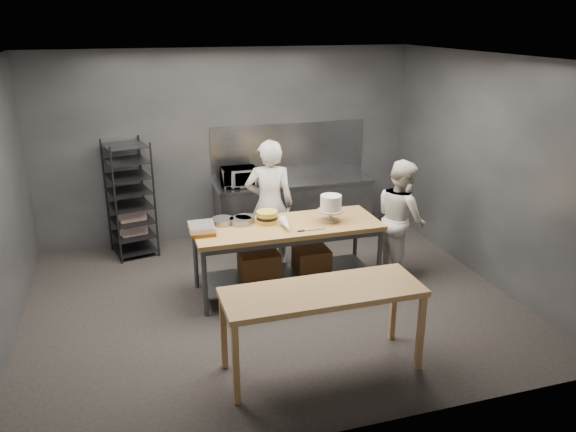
% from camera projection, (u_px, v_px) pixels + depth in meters
% --- Properties ---
extents(ground, '(6.00, 6.00, 0.00)m').
position_uv_depth(ground, '(271.00, 300.00, 7.18)').
color(ground, black).
rests_on(ground, ground).
extents(back_wall, '(6.00, 0.04, 3.00)m').
position_uv_depth(back_wall, '(229.00, 145.00, 8.93)').
color(back_wall, '#4C4F54').
rests_on(back_wall, ground).
extents(work_table, '(2.40, 0.90, 0.92)m').
position_uv_depth(work_table, '(285.00, 249.00, 7.30)').
color(work_table, '#9A6D3D').
rests_on(work_table, ground).
extents(near_counter, '(2.00, 0.70, 0.90)m').
position_uv_depth(near_counter, '(323.00, 297.00, 5.54)').
color(near_counter, olive).
rests_on(near_counter, ground).
extents(back_counter, '(2.60, 0.60, 0.90)m').
position_uv_depth(back_counter, '(294.00, 208.00, 9.27)').
color(back_counter, slate).
rests_on(back_counter, ground).
extents(splashback_panel, '(2.60, 0.02, 0.90)m').
position_uv_depth(splashback_panel, '(289.00, 150.00, 9.24)').
color(splashback_panel, slate).
rests_on(splashback_panel, back_counter).
extents(speed_rack, '(0.73, 0.77, 1.75)m').
position_uv_depth(speed_rack, '(130.00, 200.00, 8.35)').
color(speed_rack, black).
rests_on(speed_rack, ground).
extents(chef_behind, '(0.76, 0.59, 1.87)m').
position_uv_depth(chef_behind, '(270.00, 205.00, 7.87)').
color(chef_behind, silver).
rests_on(chef_behind, ground).
extents(chef_right, '(0.62, 0.80, 1.64)m').
position_uv_depth(chef_right, '(401.00, 218.00, 7.69)').
color(chef_right, silver).
rests_on(chef_right, ground).
extents(microwave, '(0.54, 0.37, 0.30)m').
position_uv_depth(microwave, '(239.00, 177.00, 8.82)').
color(microwave, black).
rests_on(microwave, back_counter).
extents(frosted_cake_stand, '(0.34, 0.34, 0.35)m').
position_uv_depth(frosted_cake_stand, '(331.00, 205.00, 7.21)').
color(frosted_cake_stand, '#B3A78F').
rests_on(frosted_cake_stand, work_table).
extents(layer_cake, '(0.27, 0.27, 0.16)m').
position_uv_depth(layer_cake, '(267.00, 217.00, 7.20)').
color(layer_cake, gold).
rests_on(layer_cake, work_table).
extents(cake_pans, '(0.86, 0.39, 0.07)m').
position_uv_depth(cake_pans, '(226.00, 222.00, 7.15)').
color(cake_pans, gray).
rests_on(cake_pans, work_table).
extents(piping_bag, '(0.15, 0.39, 0.12)m').
position_uv_depth(piping_bag, '(286.00, 225.00, 6.98)').
color(piping_bag, white).
rests_on(piping_bag, work_table).
extents(offset_spatula, '(0.36, 0.02, 0.02)m').
position_uv_depth(offset_spatula, '(308.00, 230.00, 6.96)').
color(offset_spatula, slate).
rests_on(offset_spatula, work_table).
extents(pastry_clamshells, '(0.32, 0.38, 0.11)m').
position_uv_depth(pastry_clamshells, '(202.00, 229.00, 6.88)').
color(pastry_clamshells, '#98581E').
rests_on(pastry_clamshells, work_table).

